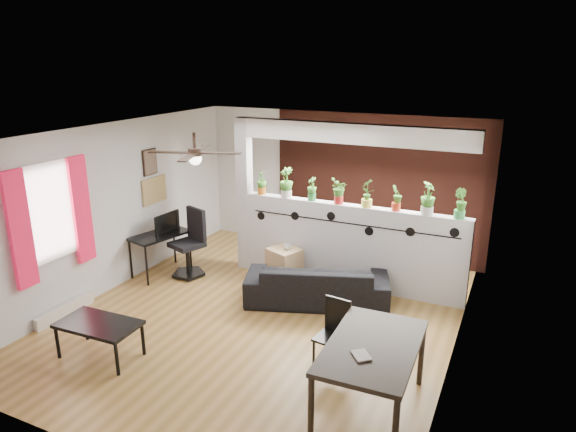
# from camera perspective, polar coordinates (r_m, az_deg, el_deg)

# --- Properties ---
(room_shell) EXTENTS (6.30, 7.10, 2.90)m
(room_shell) POSITION_cam_1_polar(r_m,az_deg,el_deg) (6.96, -3.02, -1.51)
(room_shell) COLOR brown
(room_shell) RESTS_ON ground
(partition_wall) EXTENTS (3.60, 0.18, 1.35)m
(partition_wall) POSITION_cam_1_polar(r_m,az_deg,el_deg) (8.18, 6.99, -3.35)
(partition_wall) COLOR #BCBCC1
(partition_wall) RESTS_ON ground
(ceiling_header) EXTENTS (3.60, 0.18, 0.30)m
(ceiling_header) POSITION_cam_1_polar(r_m,az_deg,el_deg) (7.74, 7.47, 9.05)
(ceiling_header) COLOR white
(ceiling_header) RESTS_ON room_shell
(pier_column) EXTENTS (0.22, 0.20, 2.60)m
(pier_column) POSITION_cam_1_polar(r_m,az_deg,el_deg) (8.73, -4.84, 2.36)
(pier_column) COLOR #BCBCC1
(pier_column) RESTS_ON ground
(brick_panel) EXTENTS (3.90, 0.05, 2.60)m
(brick_panel) POSITION_cam_1_polar(r_m,az_deg,el_deg) (9.35, 9.97, 3.15)
(brick_panel) COLOR brown
(brick_panel) RESTS_ON ground
(vine_decal) EXTENTS (3.31, 0.01, 0.30)m
(vine_decal) POSITION_cam_1_polar(r_m,az_deg,el_deg) (7.96, 6.88, -0.84)
(vine_decal) COLOR black
(vine_decal) RESTS_ON partition_wall
(window_assembly) EXTENTS (0.09, 1.30, 1.55)m
(window_assembly) POSITION_cam_1_polar(r_m,az_deg,el_deg) (7.58, -24.88, 0.11)
(window_assembly) COLOR white
(window_assembly) RESTS_ON room_shell
(baseboard_heater) EXTENTS (0.08, 1.00, 0.18)m
(baseboard_heater) POSITION_cam_1_polar(r_m,az_deg,el_deg) (8.07, -23.53, -9.58)
(baseboard_heater) COLOR silver
(baseboard_heater) RESTS_ON ground
(corkboard) EXTENTS (0.03, 0.60, 0.45)m
(corkboard) POSITION_cam_1_polar(r_m,az_deg,el_deg) (9.10, -14.64, 2.79)
(corkboard) COLOR #997C49
(corkboard) RESTS_ON room_shell
(framed_art) EXTENTS (0.03, 0.34, 0.44)m
(framed_art) POSITION_cam_1_polar(r_m,az_deg,el_deg) (8.96, -15.09, 5.81)
(framed_art) COLOR #8C7259
(framed_art) RESTS_ON room_shell
(ceiling_fan) EXTENTS (1.19, 1.19, 0.43)m
(ceiling_fan) POSITION_cam_1_polar(r_m,az_deg,el_deg) (6.87, -10.29, 6.73)
(ceiling_fan) COLOR black
(ceiling_fan) RESTS_ON room_shell
(potted_plant_0) EXTENTS (0.22, 0.24, 0.40)m
(potted_plant_0) POSITION_cam_1_polar(r_m,az_deg,el_deg) (8.51, -2.95, 3.82)
(potted_plant_0) COLOR orange
(potted_plant_0) RESTS_ON partition_wall
(potted_plant_1) EXTENTS (0.30, 0.26, 0.49)m
(potted_plant_1) POSITION_cam_1_polar(r_m,az_deg,el_deg) (8.30, -0.20, 3.83)
(potted_plant_1) COLOR silver
(potted_plant_1) RESTS_ON partition_wall
(potted_plant_2) EXTENTS (0.23, 0.23, 0.37)m
(potted_plant_2) POSITION_cam_1_polar(r_m,az_deg,el_deg) (8.14, 2.68, 3.12)
(potted_plant_2) COLOR #2F823A
(potted_plant_2) RESTS_ON partition_wall
(potted_plant_3) EXTENTS (0.18, 0.22, 0.40)m
(potted_plant_3) POSITION_cam_1_polar(r_m,az_deg,el_deg) (7.98, 5.68, 2.88)
(potted_plant_3) COLOR red
(potted_plant_3) RESTS_ON partition_wall
(potted_plant_4) EXTENTS (0.26, 0.29, 0.45)m
(potted_plant_4) POSITION_cam_1_polar(r_m,az_deg,el_deg) (7.84, 8.80, 2.66)
(potted_plant_4) COLOR #E5D450
(potted_plant_4) RESTS_ON partition_wall
(potted_plant_5) EXTENTS (0.24, 0.24, 0.39)m
(potted_plant_5) POSITION_cam_1_polar(r_m,az_deg,el_deg) (7.74, 11.99, 2.06)
(potted_plant_5) COLOR red
(potted_plant_5) RESTS_ON partition_wall
(potted_plant_6) EXTENTS (0.22, 0.27, 0.48)m
(potted_plant_6) POSITION_cam_1_polar(r_m,az_deg,el_deg) (7.65, 15.29, 2.00)
(potted_plant_6) COLOR silver
(potted_plant_6) RESTS_ON partition_wall
(potted_plant_7) EXTENTS (0.28, 0.27, 0.43)m
(potted_plant_7) POSITION_cam_1_polar(r_m,az_deg,el_deg) (7.60, 18.62, 1.40)
(potted_plant_7) COLOR #349046
(potted_plant_7) RESTS_ON partition_wall
(sofa) EXTENTS (2.16, 1.41, 0.59)m
(sofa) POSITION_cam_1_polar(r_m,az_deg,el_deg) (7.74, 3.25, -7.53)
(sofa) COLOR black
(sofa) RESTS_ON ground
(cube_shelf) EXTENTS (0.60, 0.57, 0.58)m
(cube_shelf) POSITION_cam_1_polar(r_m,az_deg,el_deg) (8.37, -0.41, -5.55)
(cube_shelf) COLOR tan
(cube_shelf) RESTS_ON ground
(cup) EXTENTS (0.15, 0.15, 0.09)m
(cup) POSITION_cam_1_polar(r_m,az_deg,el_deg) (8.22, -0.10, -3.43)
(cup) COLOR gray
(cup) RESTS_ON cube_shelf
(computer_desk) EXTENTS (0.74, 1.08, 0.71)m
(computer_desk) POSITION_cam_1_polar(r_m,az_deg,el_deg) (8.85, -14.04, -2.36)
(computer_desk) COLOR black
(computer_desk) RESTS_ON ground
(monitor) EXTENTS (0.32, 0.08, 0.18)m
(monitor) POSITION_cam_1_polar(r_m,az_deg,el_deg) (8.91, -13.52, -1.11)
(monitor) COLOR black
(monitor) RESTS_ON computer_desk
(office_chair) EXTENTS (0.60, 0.61, 1.12)m
(office_chair) POSITION_cam_1_polar(r_m,az_deg,el_deg) (8.74, -10.79, -3.43)
(office_chair) COLOR black
(office_chair) RESTS_ON ground
(dining_table) EXTENTS (0.91, 1.46, 0.79)m
(dining_table) POSITION_cam_1_polar(r_m,az_deg,el_deg) (5.40, 9.36, -14.67)
(dining_table) COLOR black
(dining_table) RESTS_ON ground
(book) EXTENTS (0.24, 0.25, 0.02)m
(book) POSITION_cam_1_polar(r_m,az_deg,el_deg) (5.13, 7.34, -15.22)
(book) COLOR gray
(book) RESTS_ON dining_table
(folding_chair) EXTENTS (0.39, 0.39, 0.86)m
(folding_chair) POSITION_cam_1_polar(r_m,az_deg,el_deg) (6.17, 5.18, -12.26)
(folding_chair) COLOR black
(folding_chair) RESTS_ON ground
(coffee_table) EXTENTS (1.01, 0.58, 0.46)m
(coffee_table) POSITION_cam_1_polar(r_m,az_deg,el_deg) (6.76, -20.29, -11.42)
(coffee_table) COLOR black
(coffee_table) RESTS_ON ground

